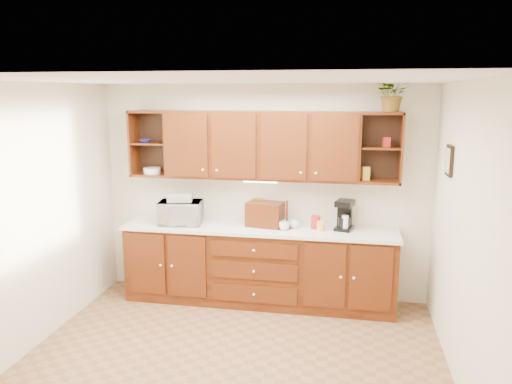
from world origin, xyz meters
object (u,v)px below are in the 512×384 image
at_px(bread_box, 265,214).
at_px(potted_plant, 393,93).
at_px(coffee_maker, 345,215).
at_px(microwave, 180,213).

height_order(bread_box, potted_plant, potted_plant).
bearing_deg(bread_box, potted_plant, 10.85).
xyz_separation_m(coffee_maker, potted_plant, (0.47, -0.00, 1.38)).
height_order(coffee_maker, potted_plant, potted_plant).
height_order(microwave, potted_plant, potted_plant).
height_order(bread_box, coffee_maker, coffee_maker).
distance_m(coffee_maker, potted_plant, 1.46).
xyz_separation_m(bread_box, coffee_maker, (0.93, 0.03, 0.02)).
xyz_separation_m(microwave, coffee_maker, (1.95, 0.12, 0.03)).
distance_m(bread_box, potted_plant, 1.98).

